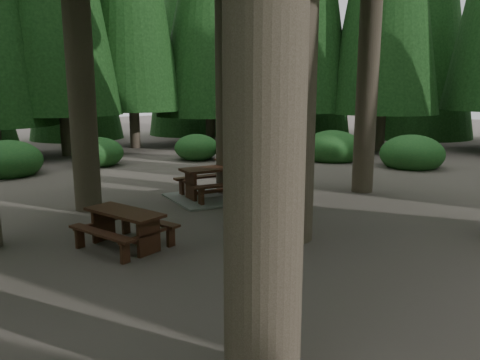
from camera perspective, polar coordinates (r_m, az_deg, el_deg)
ground at (r=8.87m, az=3.45°, el=-8.39°), size 80.00×80.00×0.00m
picnic_table_b at (r=9.08m, az=-13.87°, el=-5.12°), size 1.67×1.91×0.71m
picnic_table_c at (r=12.80m, az=-2.76°, el=-0.86°), size 2.82×2.46×0.85m
picnic_table_d at (r=16.85m, az=0.64°, el=2.79°), size 1.81×1.48×0.76m
shrub_ring at (r=9.73m, az=3.59°, el=-4.14°), size 23.86×24.64×1.49m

